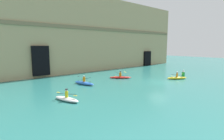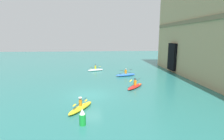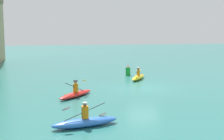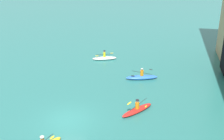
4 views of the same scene
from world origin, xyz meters
name	(u,v)px [view 3 (image 3 of 4)]	position (x,y,z in m)	size (l,w,h in m)	color
ground_plane	(143,88)	(0.00, 0.00, 0.00)	(120.00, 120.00, 0.00)	#28706B
kayak_yellow	(138,77)	(3.95, -0.61, 0.24)	(3.06, 2.20, 1.14)	yellow
kayak_blue	(85,122)	(-8.85, 5.39, 0.25)	(1.60, 3.42, 1.20)	blue
kayak_red	(76,94)	(-2.24, 5.47, 0.23)	(3.05, 2.74, 1.16)	red
marker_buoy	(128,70)	(6.58, -0.23, 0.57)	(0.47, 0.47, 1.22)	green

